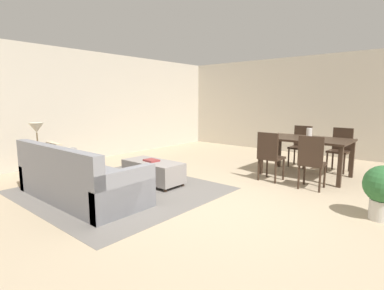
{
  "coord_description": "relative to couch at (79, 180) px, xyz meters",
  "views": [
    {
      "loc": [
        2.36,
        -3.43,
        1.51
      ],
      "look_at": [
        -1.23,
        0.8,
        0.66
      ],
      "focal_mm": 27.74,
      "sensor_mm": 36.0,
      "label": 1
    }
  ],
  "objects": [
    {
      "name": "ground_plane",
      "position": [
        1.81,
        1.19,
        -0.29
      ],
      "size": [
        10.8,
        10.8,
        0.0
      ],
      "primitive_type": "plane",
      "color": "tan"
    },
    {
      "name": "wall_back",
      "position": [
        1.81,
        6.19,
        1.06
      ],
      "size": [
        9.0,
        0.12,
        2.7
      ],
      "primitive_type": "cube",
      "color": "#BCB2A0",
      "rests_on": "ground_plane"
    },
    {
      "name": "wall_left",
      "position": [
        -2.69,
        1.69,
        1.06
      ],
      "size": [
        0.12,
        11.0,
        2.7
      ],
      "primitive_type": "cube",
      "color": "#BCB2A0",
      "rests_on": "ground_plane"
    },
    {
      "name": "area_rug",
      "position": [
        0.13,
        0.68,
        -0.28
      ],
      "size": [
        3.0,
        2.8,
        0.01
      ],
      "primitive_type": "cube",
      "color": "slate",
      "rests_on": "ground_plane"
    },
    {
      "name": "couch",
      "position": [
        0.0,
        0.0,
        0.0
      ],
      "size": [
        2.3,
        0.97,
        0.86
      ],
      "color": "gray",
      "rests_on": "ground_plane"
    },
    {
      "name": "ottoman_table",
      "position": [
        0.25,
        1.3,
        -0.05
      ],
      "size": [
        1.15,
        0.53,
        0.41
      ],
      "color": "gray",
      "rests_on": "ground_plane"
    },
    {
      "name": "side_table",
      "position": [
        -1.45,
        0.03,
        0.16
      ],
      "size": [
        0.4,
        0.4,
        0.57
      ],
      "color": "brown",
      "rests_on": "ground_plane"
    },
    {
      "name": "table_lamp",
      "position": [
        -1.45,
        0.03,
        0.7
      ],
      "size": [
        0.26,
        0.26,
        0.53
      ],
      "color": "brown",
      "rests_on": "side_table"
    },
    {
      "name": "dining_table",
      "position": [
        2.14,
        3.67,
        0.38
      ],
      "size": [
        1.61,
        1.0,
        0.76
      ],
      "color": "#332319",
      "rests_on": "ground_plane"
    },
    {
      "name": "dining_chair_near_left",
      "position": [
        1.78,
        2.82,
        0.23
      ],
      "size": [
        0.41,
        0.41,
        0.92
      ],
      "color": "#332319",
      "rests_on": "ground_plane"
    },
    {
      "name": "dining_chair_near_right",
      "position": [
        2.55,
        2.78,
        0.23
      ],
      "size": [
        0.43,
        0.43,
        0.92
      ],
      "color": "#332319",
      "rests_on": "ground_plane"
    },
    {
      "name": "dining_chair_far_left",
      "position": [
        1.74,
        4.5,
        0.23
      ],
      "size": [
        0.4,
        0.4,
        0.92
      ],
      "color": "#332319",
      "rests_on": "ground_plane"
    },
    {
      "name": "dining_chair_far_right",
      "position": [
        2.57,
        4.53,
        0.23
      ],
      "size": [
        0.43,
        0.43,
        0.92
      ],
      "color": "#332319",
      "rests_on": "ground_plane"
    },
    {
      "name": "vase_centerpiece",
      "position": [
        2.19,
        3.66,
        0.57
      ],
      "size": [
        0.11,
        0.11,
        0.2
      ],
      "primitive_type": "cylinder",
      "color": "silver",
      "rests_on": "dining_table"
    },
    {
      "name": "book_on_ottoman",
      "position": [
        0.23,
        1.28,
        0.14
      ],
      "size": [
        0.28,
        0.22,
        0.03
      ],
      "primitive_type": "cube",
      "rotation": [
        0.0,
        0.0,
        -0.09
      ],
      "color": "maroon",
      "rests_on": "ottoman_table"
    },
    {
      "name": "potted_plant",
      "position": [
        3.68,
        2.06,
        0.12
      ],
      "size": [
        0.48,
        0.48,
        0.7
      ],
      "color": "beige",
      "rests_on": "ground_plane"
    }
  ]
}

